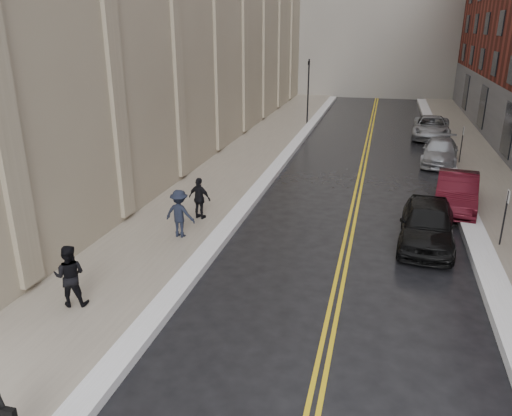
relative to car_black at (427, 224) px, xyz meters
The scene contains 17 objects.
ground 9.40m from the car_black, 124.53° to the right, with size 160.00×160.00×0.00m, color black.
sidewalk_left 12.86m from the car_black, 139.81° to the left, with size 4.00×64.00×0.15m, color gray.
sidewalk_right 9.10m from the car_black, 65.99° to the left, with size 3.00×64.00×0.15m, color gray.
lane_stripe_a 8.83m from the car_black, 109.46° to the left, with size 0.12×64.00×0.01m, color gold.
lane_stripe_b 8.75m from the car_black, 107.97° to the left, with size 0.12×64.00×0.01m, color gold.
snow_ridge_left 11.20m from the car_black, 132.18° to the left, with size 0.70×60.80×0.26m, color white.
snow_ridge_right 8.52m from the car_black, 77.47° to the left, with size 0.85×60.80×0.30m, color white.
traffic_signal 23.76m from the car_black, 109.54° to the left, with size 0.18×0.15×5.20m.
parking_sign_near 2.66m from the car_black, ahead, with size 0.06×0.35×2.23m.
parking_sign_far 12.57m from the car_black, 78.09° to the left, with size 0.06×0.35×2.23m.
car_black is the anchor object (origin of this frame).
car_maroon 4.56m from the car_black, 70.90° to the left, with size 1.68×4.81×1.59m, color #410B14.
car_silver_near 12.53m from the car_black, 83.16° to the left, with size 1.95×4.79×1.39m, color #94979B.
car_silver_far 19.77m from the car_black, 85.67° to the left, with size 2.54×5.50×1.53m, color #95989D.
pedestrian_a 12.36m from the car_black, 144.31° to the right, with size 0.88×0.69×1.82m, color black.
pedestrian_b 9.15m from the car_black, 168.25° to the right, with size 1.18×0.68×1.83m, color black.
pedestrian_c 8.89m from the car_black, behind, with size 1.02×0.42×1.73m, color black.
Camera 1 is at (3.42, -10.26, 7.63)m, focal length 35.00 mm.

